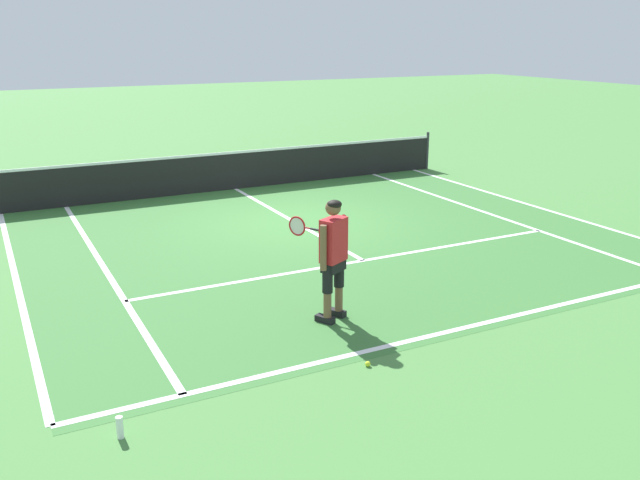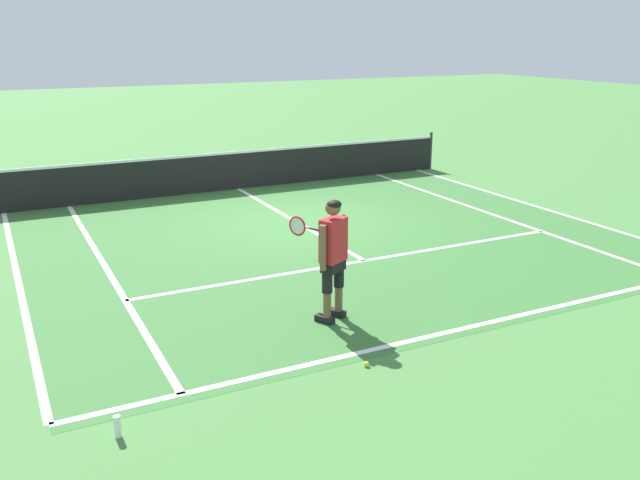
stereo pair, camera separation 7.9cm
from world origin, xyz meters
TOP-DOWN VIEW (x-y plane):
  - ground_plane at (0.00, 0.00)m, footprint 80.00×80.00m
  - court_inner_surface at (0.00, -1.21)m, footprint 10.98×9.86m
  - line_baseline at (0.00, -5.95)m, footprint 10.98×0.10m
  - line_service at (0.00, -2.88)m, footprint 8.23×0.10m
  - line_centre_service at (0.00, 0.32)m, footprint 0.10×6.40m
  - line_singles_left at (-4.12, -1.21)m, footprint 0.10×9.46m
  - line_singles_right at (4.12, -1.21)m, footprint 0.10×9.46m
  - line_doubles_left at (-5.49, -1.21)m, footprint 0.10×9.46m
  - line_doubles_right at (5.49, -1.21)m, footprint 0.10×9.46m
  - tennis_net at (0.00, 3.52)m, footprint 11.96×0.08m
  - tennis_player at (-1.68, -4.86)m, footprint 0.55×1.23m
  - tennis_ball_near_feet at (-1.11, -3.69)m, footprint 0.07×0.07m
  - tennis_ball_by_baseline at (-1.96, -6.30)m, footprint 0.07×0.07m
  - water_bottle at (-4.90, -6.47)m, footprint 0.07×0.07m

SIDE VIEW (x-z plane):
  - ground_plane at x=0.00m, z-range 0.00..0.00m
  - court_inner_surface at x=0.00m, z-range 0.00..0.00m
  - line_baseline at x=0.00m, z-range 0.00..0.01m
  - line_service at x=0.00m, z-range 0.00..0.01m
  - line_centre_service at x=0.00m, z-range 0.00..0.01m
  - line_singles_left at x=-4.12m, z-range 0.00..0.01m
  - line_singles_right at x=4.12m, z-range 0.00..0.01m
  - line_doubles_left at x=-5.49m, z-range 0.00..0.01m
  - line_doubles_right at x=5.49m, z-range 0.00..0.01m
  - tennis_ball_near_feet at x=-1.11m, z-range 0.00..0.07m
  - tennis_ball_by_baseline at x=-1.96m, z-range 0.00..0.07m
  - water_bottle at x=-4.90m, z-range 0.00..0.23m
  - tennis_net at x=0.00m, z-range -0.04..1.03m
  - tennis_player at x=-1.68m, z-range 0.13..1.85m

